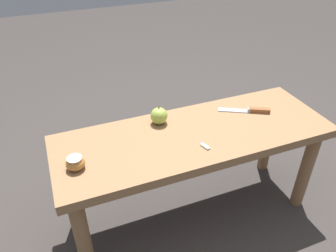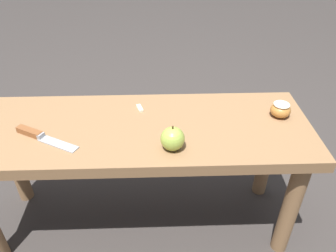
# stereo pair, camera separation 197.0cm
# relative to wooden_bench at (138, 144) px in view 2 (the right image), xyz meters

# --- Properties ---
(ground_plane) EXTENTS (8.00, 8.00, 0.00)m
(ground_plane) POSITION_rel_wooden_bench_xyz_m (0.00, 0.00, -0.41)
(ground_plane) COLOR #383330
(wooden_bench) EXTENTS (1.19, 0.42, 0.49)m
(wooden_bench) POSITION_rel_wooden_bench_xyz_m (0.00, 0.00, 0.00)
(wooden_bench) COLOR olive
(wooden_bench) RESTS_ON ground_plane
(knife) EXTENTS (0.22, 0.14, 0.02)m
(knife) POSITION_rel_wooden_bench_xyz_m (-0.32, -0.05, 0.09)
(knife) COLOR #9EA0A5
(knife) RESTS_ON wooden_bench
(apple_whole) EXTENTS (0.07, 0.07, 0.08)m
(apple_whole) POSITION_rel_wooden_bench_xyz_m (0.12, -0.12, 0.12)
(apple_whole) COLOR #9EB747
(apple_whole) RESTS_ON wooden_bench
(apple_cut) EXTENTS (0.07, 0.07, 0.05)m
(apple_cut) POSITION_rel_wooden_bench_xyz_m (0.50, 0.04, 0.10)
(apple_cut) COLOR #B27233
(apple_cut) RESTS_ON wooden_bench
(apple_slice_near_knife) EXTENTS (0.03, 0.05, 0.01)m
(apple_slice_near_knife) POSITION_rel_wooden_bench_xyz_m (0.01, 0.11, 0.08)
(apple_slice_near_knife) COLOR white
(apple_slice_near_knife) RESTS_ON wooden_bench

